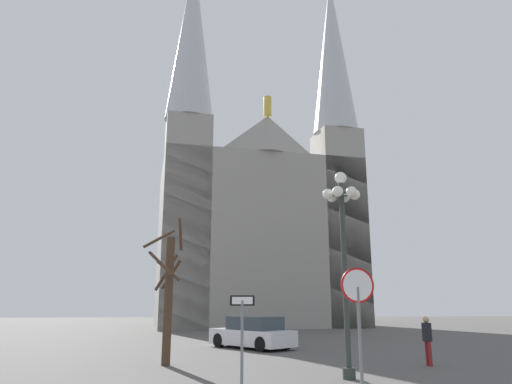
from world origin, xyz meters
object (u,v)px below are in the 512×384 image
Objects in this scene: one_way_arrow_sign at (242,332)px; street_lamp at (343,234)px; bare_tree at (168,292)px; cathedral at (257,213)px; parked_car_near_white at (253,333)px; pedestrian_walking at (427,336)px; stop_sign at (358,303)px.

street_lamp reaches higher than one_way_arrow_sign.
cathedral is at bearing 77.55° from bare_tree.
street_lamp is at bearing -90.13° from cathedral.
street_lamp is (-0.06, -28.01, -5.95)m from cathedral.
street_lamp is at bearing -31.81° from bare_tree.
pedestrian_walking is at bearing -50.09° from parked_car_near_white.
bare_tree is at bearing 174.03° from pedestrian_walking.
stop_sign is 0.66× the size of parked_car_near_white.
stop_sign is at bearing -129.30° from pedestrian_walking.
pedestrian_walking is at bearing 33.92° from one_way_arrow_sign.
stop_sign is 6.06m from pedestrian_walking.
one_way_arrow_sign is (-2.79, 0.20, -0.66)m from stop_sign.
pedestrian_walking reaches higher than parked_car_near_white.
pedestrian_walking is at bearing 34.99° from street_lamp.
cathedral is 15.31× the size of one_way_arrow_sign.
bare_tree is 6.75m from parked_car_near_white.
pedestrian_walking is at bearing -82.46° from cathedral.
parked_car_near_white is (-1.96, 8.89, -3.39)m from street_lamp.
cathedral is 27.35m from pedestrian_walking.
stop_sign is 1.29× the size of one_way_arrow_sign.
stop_sign is 11.29m from parked_car_near_white.
street_lamp is at bearing 81.60° from stop_sign.
bare_tree reaches higher than parked_car_near_white.
cathedral reaches higher than bare_tree.
bare_tree is at bearing -102.45° from cathedral.
street_lamp is 5.22m from pedestrian_walking.
one_way_arrow_sign is at bearing -146.08° from pedestrian_walking.
pedestrian_walking is at bearing -5.97° from bare_tree.
one_way_arrow_sign is 0.51× the size of parked_car_near_white.
street_lamp is 3.71× the size of pedestrian_walking.
parked_car_near_white is (3.42, 5.55, -1.76)m from bare_tree.
stop_sign is 2.87m from one_way_arrow_sign.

